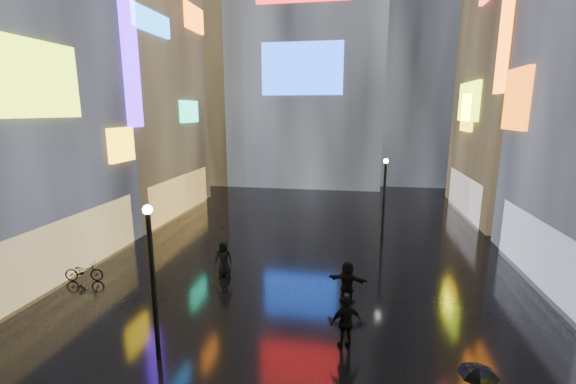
% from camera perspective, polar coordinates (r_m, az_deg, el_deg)
% --- Properties ---
extents(ground, '(140.00, 140.00, 0.00)m').
position_cam_1_polar(ground, '(23.39, 3.43, -8.02)').
color(ground, black).
rests_on(ground, ground).
extents(building_left_far, '(10.28, 12.00, 22.00)m').
position_cam_1_polar(building_left_far, '(33.53, -24.41, 16.06)').
color(building_left_far, black).
rests_on(building_left_far, ground).
extents(building_right_far, '(10.28, 12.00, 28.00)m').
position_cam_1_polar(building_right_far, '(35.12, 34.77, 19.76)').
color(building_right_far, black).
rests_on(building_right_far, ground).
extents(tower_flank_right, '(12.00, 12.00, 34.00)m').
position_cam_1_polar(tower_flank_right, '(49.14, 18.89, 21.92)').
color(tower_flank_right, black).
rests_on(tower_flank_right, ground).
extents(tower_flank_left, '(10.00, 10.00, 26.00)m').
position_cam_1_polar(tower_flank_left, '(47.10, -11.05, 17.85)').
color(tower_flank_left, black).
rests_on(tower_flank_left, ground).
extents(lamp_near, '(0.30, 0.30, 5.20)m').
position_cam_1_polar(lamp_near, '(13.03, -19.43, -11.49)').
color(lamp_near, black).
rests_on(lamp_near, ground).
extents(lamp_far, '(0.30, 0.30, 5.20)m').
position_cam_1_polar(lamp_far, '(24.03, 14.06, -0.51)').
color(lamp_far, black).
rests_on(lamp_far, ground).
extents(pedestrian_3, '(1.20, 0.87, 1.89)m').
position_cam_1_polar(pedestrian_3, '(13.93, 8.59, -18.52)').
color(pedestrian_3, black).
rests_on(pedestrian_3, ground).
extents(pedestrian_4, '(0.91, 0.63, 1.76)m').
position_cam_1_polar(pedestrian_4, '(19.40, -9.52, -9.67)').
color(pedestrian_4, black).
rests_on(pedestrian_4, ground).
extents(pedestrian_5, '(1.75, 0.79, 1.82)m').
position_cam_1_polar(pedestrian_5, '(16.82, 8.78, -13.05)').
color(pedestrian_5, black).
rests_on(pedestrian_5, ground).
extents(umbrella_1, '(0.96, 0.96, 0.71)m').
position_cam_1_polar(umbrella_1, '(10.13, 26.28, -23.72)').
color(umbrella_1, black).
rests_on(umbrella_1, pedestrian_2).
extents(umbrella_2, '(1.24, 1.24, 0.80)m').
position_cam_1_polar(umbrella_2, '(18.97, -9.65, -6.07)').
color(umbrella_2, black).
rests_on(umbrella_2, pedestrian_4).
extents(bicycle, '(1.90, 0.96, 0.95)m').
position_cam_1_polar(bicycle, '(21.08, -27.98, -10.36)').
color(bicycle, black).
rests_on(bicycle, ground).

